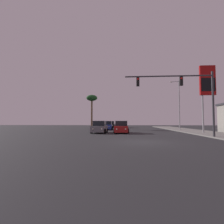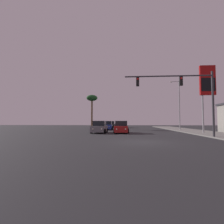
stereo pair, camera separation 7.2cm
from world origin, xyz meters
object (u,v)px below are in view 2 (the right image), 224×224
(car_grey, at_px, (100,127))
(car_blue, at_px, (107,126))
(gas_station_sign, at_px, (208,84))
(palm_tree_mid, at_px, (92,100))
(car_black, at_px, (111,125))
(car_green, at_px, (123,125))
(street_lamp, at_px, (179,102))
(traffic_light_mast, at_px, (186,90))
(car_red, at_px, (121,127))

(car_grey, bearing_deg, car_blue, -89.33)
(gas_station_sign, bearing_deg, palm_tree_mid, 143.11)
(car_black, distance_m, gas_station_sign, 25.84)
(car_grey, relative_size, palm_tree_mid, 0.58)
(car_green, bearing_deg, street_lamp, 129.48)
(car_black, distance_m, traffic_light_mast, 28.61)
(car_green, distance_m, traffic_light_mast, 28.18)
(car_black, relative_size, palm_tree_mid, 0.58)
(car_green, bearing_deg, car_blue, 75.32)
(traffic_light_mast, distance_m, street_lamp, 15.31)
(palm_tree_mid, bearing_deg, car_grey, -74.82)
(palm_tree_mid, bearing_deg, car_red, -63.43)
(palm_tree_mid, bearing_deg, street_lamp, -16.33)
(gas_station_sign, bearing_deg, car_black, 125.34)
(palm_tree_mid, bearing_deg, car_green, 47.38)
(car_green, xyz_separation_m, street_lamp, (10.40, -12.26, 4.36))
(car_red, relative_size, palm_tree_mid, 0.58)
(gas_station_sign, bearing_deg, car_grey, 178.66)
(gas_station_sign, bearing_deg, traffic_light_mast, -129.16)
(street_lamp, bearing_deg, palm_tree_mid, 163.67)
(car_red, bearing_deg, car_blue, -71.74)
(car_blue, bearing_deg, car_black, -90.72)
(car_red, bearing_deg, palm_tree_mid, -62.80)
(car_green, height_order, gas_station_sign, gas_station_sign)
(car_red, xyz_separation_m, palm_tree_mid, (-6.70, 13.39, 5.65))
(car_black, xyz_separation_m, street_lamp, (13.35, -11.82, 4.36))
(traffic_light_mast, bearing_deg, gas_station_sign, 50.84)
(car_grey, bearing_deg, car_red, -178.39)
(car_green, height_order, car_red, same)
(car_black, height_order, street_lamp, street_lamp)
(car_black, distance_m, palm_tree_mid, 9.60)
(street_lamp, bearing_deg, car_grey, -148.09)
(car_grey, xyz_separation_m, gas_station_sign, (14.65, -0.34, 5.86))
(car_green, xyz_separation_m, traffic_light_mast, (6.62, -27.09, 4.04))
(car_red, bearing_deg, car_grey, 0.36)
(car_red, xyz_separation_m, car_blue, (-2.88, 9.05, 0.00))
(car_black, xyz_separation_m, palm_tree_mid, (-3.72, -6.81, 5.65))
(car_black, height_order, palm_tree_mid, palm_tree_mid)
(car_red, height_order, car_blue, same)
(car_blue, bearing_deg, traffic_light_mast, 120.22)
(street_lamp, relative_size, gas_station_sign, 1.00)
(car_red, distance_m, traffic_light_mast, 10.07)
(car_green, height_order, traffic_light_mast, traffic_light_mast)
(traffic_light_mast, bearing_deg, car_red, 135.67)
(car_green, xyz_separation_m, car_grey, (-3.04, -20.63, 0.00))
(traffic_light_mast, height_order, street_lamp, street_lamp)
(car_green, xyz_separation_m, gas_station_sign, (11.61, -20.97, 5.86))
(car_blue, relative_size, traffic_light_mast, 0.49)
(car_blue, bearing_deg, car_green, -105.06)
(car_green, height_order, car_grey, same)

